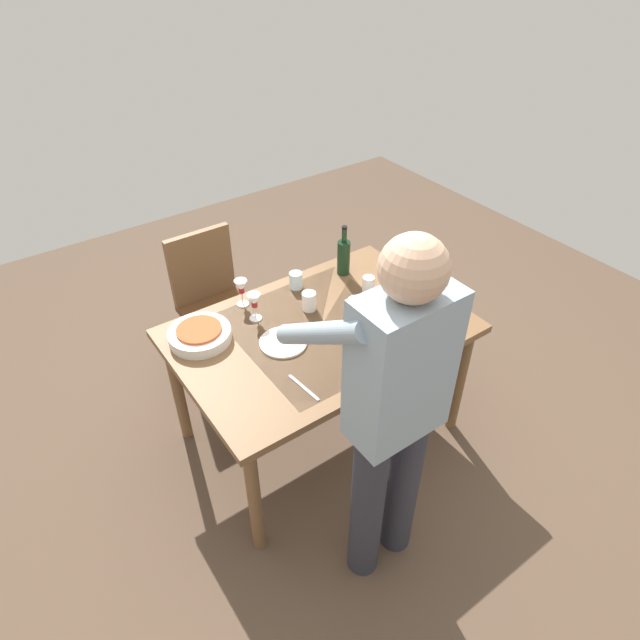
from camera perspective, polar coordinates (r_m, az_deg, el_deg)
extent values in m
plane|color=brown|center=(3.22, 0.00, -11.38)|extent=(6.00, 6.00, 0.00)
cube|color=brown|center=(2.71, 0.00, -1.17)|extent=(1.42, 0.96, 0.04)
cube|color=beige|center=(2.69, 0.00, -0.87)|extent=(0.78, 0.82, 0.00)
cylinder|color=brown|center=(3.51, 4.70, 1.35)|extent=(0.06, 0.06, 0.72)
cylinder|color=brown|center=(3.03, -14.66, -7.09)|extent=(0.06, 0.06, 0.72)
cylinder|color=brown|center=(3.08, 14.41, -6.20)|extent=(0.06, 0.06, 0.72)
cylinder|color=brown|center=(2.53, -6.87, -18.21)|extent=(0.06, 0.06, 0.72)
cube|color=#523019|center=(3.35, -10.49, 0.73)|extent=(0.40, 0.40, 0.04)
cube|color=brown|center=(3.35, -12.36, 5.58)|extent=(0.40, 0.04, 0.45)
cylinder|color=brown|center=(3.67, -8.94, 0.18)|extent=(0.04, 0.04, 0.43)
cylinder|color=brown|center=(3.57, -13.73, -1.75)|extent=(0.04, 0.04, 0.43)
cylinder|color=brown|center=(3.43, -6.26, -2.67)|extent=(0.04, 0.04, 0.43)
cylinder|color=brown|center=(3.33, -11.34, -4.84)|extent=(0.04, 0.04, 0.43)
cylinder|color=#2D2D38|center=(2.40, 4.95, -18.94)|extent=(0.14, 0.14, 0.88)
cylinder|color=#2D2D38|center=(2.49, 8.68, -16.57)|extent=(0.14, 0.14, 0.88)
cube|color=#8C9EAD|center=(1.88, 8.52, -4.94)|extent=(0.36, 0.20, 0.60)
sphere|color=tan|center=(1.64, 9.80, 5.32)|extent=(0.22, 0.22, 0.22)
cylinder|color=#8C9EAD|center=(1.88, 0.03, -1.37)|extent=(0.08, 0.52, 0.40)
cylinder|color=#8C9EAD|center=(2.06, 7.83, 2.13)|extent=(0.08, 0.52, 0.40)
cylinder|color=black|center=(3.04, 2.48, 6.53)|extent=(0.07, 0.07, 0.20)
cylinder|color=black|center=(2.97, 2.56, 8.83)|extent=(0.03, 0.03, 0.08)
cylinder|color=black|center=(2.95, 2.58, 9.64)|extent=(0.03, 0.03, 0.02)
cylinder|color=white|center=(2.77, -6.74, 0.19)|extent=(0.06, 0.06, 0.01)
cylinder|color=white|center=(2.75, -6.80, 0.82)|extent=(0.01, 0.01, 0.07)
cone|color=white|center=(2.70, -6.91, 2.04)|extent=(0.07, 0.07, 0.07)
cylinder|color=maroon|center=(2.72, -6.87, 1.66)|extent=(0.03, 0.03, 0.03)
cylinder|color=white|center=(2.87, -8.07, 1.67)|extent=(0.06, 0.06, 0.01)
cylinder|color=white|center=(2.85, -8.14, 2.29)|extent=(0.01, 0.01, 0.07)
cone|color=white|center=(2.81, -8.27, 3.48)|extent=(0.07, 0.07, 0.07)
cylinder|color=maroon|center=(2.82, -8.22, 3.11)|extent=(0.03, 0.03, 0.03)
cylinder|color=silver|center=(2.95, -2.55, 4.17)|extent=(0.07, 0.07, 0.09)
cylinder|color=silver|center=(2.79, -1.16, 1.99)|extent=(0.07, 0.07, 0.10)
cylinder|color=silver|center=(2.91, 5.08, 3.62)|extent=(0.06, 0.06, 0.10)
cylinder|color=silver|center=(2.67, -12.47, -1.56)|extent=(0.30, 0.30, 0.05)
cylinder|color=#C6562D|center=(2.65, -12.53, -1.18)|extent=(0.22, 0.22, 0.03)
cylinder|color=silver|center=(2.61, -3.87, -2.34)|extent=(0.23, 0.23, 0.01)
cylinder|color=silver|center=(2.77, 6.68, 0.30)|extent=(0.23, 0.23, 0.01)
cube|color=silver|center=(2.38, -1.71, -7.09)|extent=(0.03, 0.20, 0.00)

